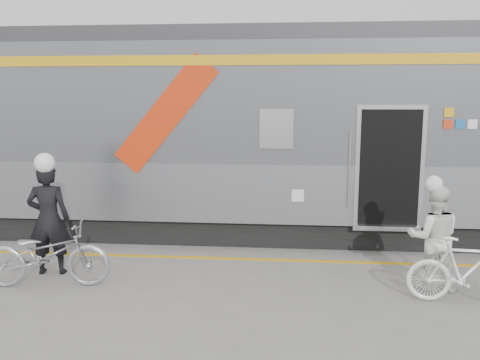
# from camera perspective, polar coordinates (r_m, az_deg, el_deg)

# --- Properties ---
(ground) EXTENTS (90.00, 90.00, 0.00)m
(ground) POSITION_cam_1_polar(r_m,az_deg,el_deg) (6.98, 2.74, -14.51)
(ground) COLOR slate
(ground) RESTS_ON ground
(train) EXTENTS (24.00, 3.17, 4.10)m
(train) POSITION_cam_1_polar(r_m,az_deg,el_deg) (10.60, 3.23, 5.22)
(train) COLOR black
(train) RESTS_ON ground
(safety_strip) EXTENTS (24.00, 0.12, 0.01)m
(safety_strip) POSITION_cam_1_polar(r_m,az_deg,el_deg) (8.98, 3.37, -8.92)
(safety_strip) COLOR gold
(safety_strip) RESTS_ON ground
(man) EXTENTS (0.71, 0.52, 1.79)m
(man) POSITION_cam_1_polar(r_m,az_deg,el_deg) (8.64, -20.70, -4.12)
(man) COLOR black
(man) RESTS_ON ground
(bicycle_left) EXTENTS (1.95, 0.92, 0.99)m
(bicycle_left) POSITION_cam_1_polar(r_m,az_deg,el_deg) (8.18, -20.95, -7.80)
(bicycle_left) COLOR #A5A6AC
(bicycle_left) RESTS_ON ground
(woman) EXTENTS (0.81, 0.66, 1.55)m
(woman) POSITION_cam_1_polar(r_m,az_deg,el_deg) (8.01, 20.91, -6.07)
(woman) COLOR white
(woman) RESTS_ON ground
(bicycle_right) EXTENTS (1.60, 0.60, 0.94)m
(bicycle_right) POSITION_cam_1_polar(r_m,az_deg,el_deg) (7.68, 24.06, -9.31)
(bicycle_right) COLOR white
(bicycle_right) RESTS_ON ground
(helmet_man) EXTENTS (0.31, 0.31, 0.31)m
(helmet_man) POSITION_cam_1_polar(r_m,az_deg,el_deg) (8.47, -21.11, 2.81)
(helmet_man) COLOR white
(helmet_man) RESTS_ON man
(helmet_woman) EXTENTS (0.25, 0.25, 0.25)m
(helmet_woman) POSITION_cam_1_polar(r_m,az_deg,el_deg) (7.82, 21.30, 0.31)
(helmet_woman) COLOR white
(helmet_woman) RESTS_ON woman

